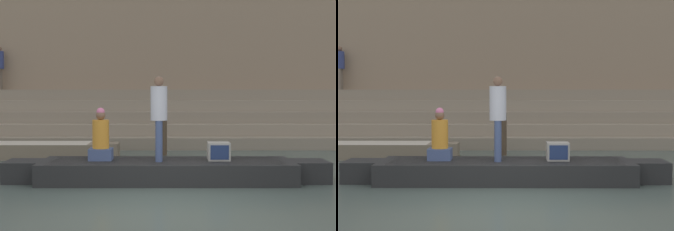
% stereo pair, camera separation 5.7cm
% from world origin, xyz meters
% --- Properties ---
extents(ground_plane, '(120.00, 120.00, 0.00)m').
position_xyz_m(ground_plane, '(0.00, 0.00, 0.00)').
color(ground_plane, '#47544C').
extents(ghat_steps, '(36.00, 2.86, 1.97)m').
position_xyz_m(ghat_steps, '(0.00, 9.00, 0.72)').
color(ghat_steps, gray).
rests_on(ghat_steps, ground).
extents(back_wall, '(34.20, 1.28, 6.50)m').
position_xyz_m(back_wall, '(0.00, 10.65, 3.22)').
color(back_wall, '#937A60').
rests_on(back_wall, ground).
extents(rowboat_main, '(6.87, 1.48, 0.45)m').
position_xyz_m(rowboat_main, '(0.03, 2.07, 0.24)').
color(rowboat_main, black).
rests_on(rowboat_main, ground).
extents(person_standing, '(0.36, 0.36, 1.79)m').
position_xyz_m(person_standing, '(-0.14, 2.02, 1.49)').
color(person_standing, '#3D4C75').
rests_on(person_standing, rowboat_main).
extents(person_rowing, '(0.50, 0.39, 1.13)m').
position_xyz_m(person_rowing, '(-1.39, 2.16, 0.90)').
color(person_rowing, '#3D4C75').
rests_on(person_rowing, rowboat_main).
extents(tv_set, '(0.47, 0.40, 0.38)m').
position_xyz_m(tv_set, '(1.15, 2.14, 0.64)').
color(tv_set, '#9E998E').
rests_on(tv_set, rowboat_main).
extents(moored_boat_shore, '(5.97, 1.16, 0.43)m').
position_xyz_m(moored_boat_shore, '(-4.35, 5.57, 0.23)').
color(moored_boat_shore, '#756651').
rests_on(moored_boat_shore, ground).
extents(mooring_post, '(0.17, 0.17, 1.28)m').
position_xyz_m(mooring_post, '(-0.06, 6.05, 0.64)').
color(mooring_post, '#473828').
rests_on(mooring_post, ground).
extents(person_on_steps, '(0.34, 0.34, 1.62)m').
position_xyz_m(person_on_steps, '(-6.28, 9.77, 2.90)').
color(person_on_steps, '#756656').
rests_on(person_on_steps, ghat_steps).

